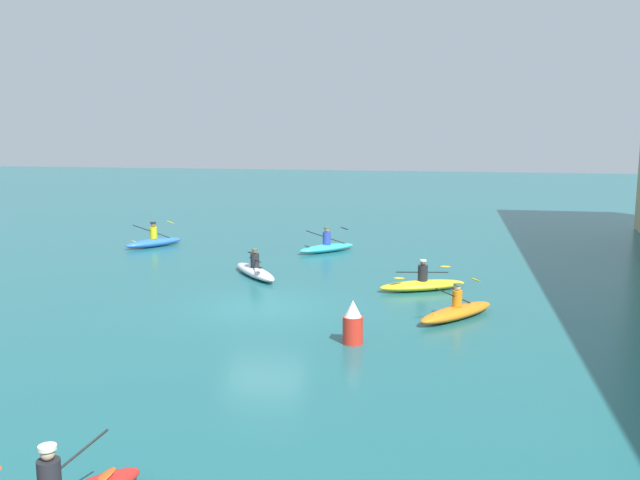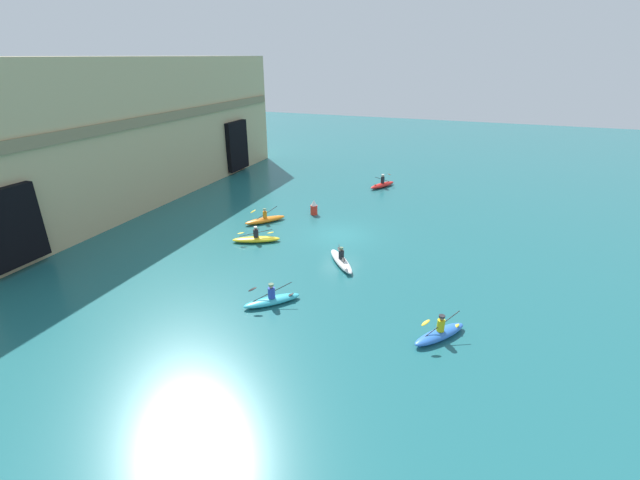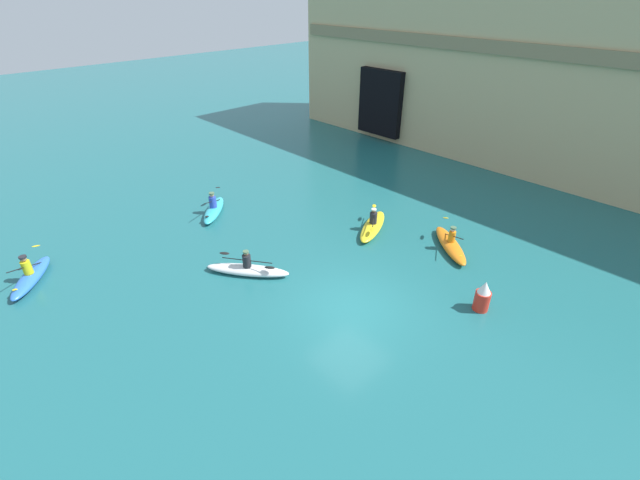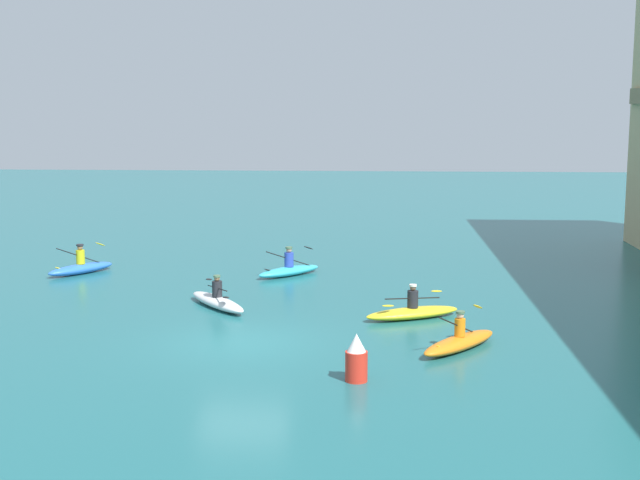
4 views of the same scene
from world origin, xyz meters
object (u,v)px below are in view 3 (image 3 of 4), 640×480
Objects in this scene: kayak_blue at (31,276)px; kayak_white at (248,269)px; kayak_yellow at (373,225)px; marker_buoy at (483,297)px; kayak_orange at (450,244)px; kayak_cyan at (214,209)px.

kayak_blue is 8.18m from kayak_white.
kayak_yellow reaches higher than kayak_white.
marker_buoy is at bearing 77.71° from kayak_blue.
marker_buoy is at bearing -4.99° from kayak_white.
marker_buoy is (6.24, -1.62, 0.33)m from kayak_yellow.
kayak_orange reaches higher than kayak_white.
kayak_blue is at bearing -139.47° from marker_buoy.
kayak_yellow is 1.10× the size of kayak_orange.
kayak_yellow is (6.42, 12.45, -0.03)m from kayak_blue.
kayak_white is (-4.49, -7.33, -0.00)m from kayak_orange.
marker_buoy is (2.86, -2.72, 0.32)m from kayak_orange.
kayak_yellow is at bearing 79.31° from kayak_cyan.
marker_buoy reaches higher than kayak_blue.
kayak_cyan is 13.03m from marker_buoy.
kayak_white is (5.38, -1.83, -0.01)m from kayak_cyan.
kayak_orange is 2.47× the size of marker_buoy.
kayak_white is (5.31, 6.22, -0.02)m from kayak_blue.
kayak_cyan is 0.88× the size of kayak_orange.
kayak_blue is at bearing -167.53° from kayak_white.
kayak_blue is 0.86× the size of kayak_yellow.
kayak_blue reaches higher than kayak_yellow.
kayak_cyan reaches higher than kayak_white.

